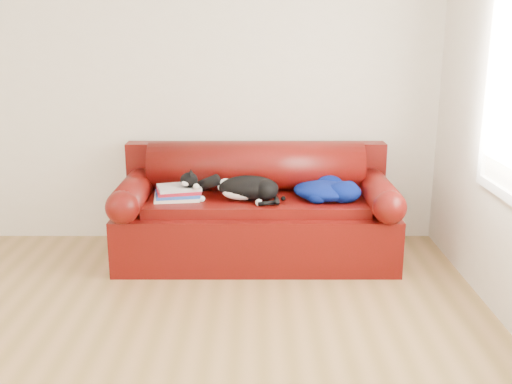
{
  "coord_description": "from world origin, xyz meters",
  "views": [
    {
      "loc": [
        0.75,
        -2.93,
        1.73
      ],
      "look_at": [
        0.75,
        1.35,
        0.57
      ],
      "focal_mm": 42.0,
      "sensor_mm": 36.0,
      "label": 1
    }
  ],
  "objects_px": {
    "book_stack": "(178,193)",
    "cat": "(247,189)",
    "blanket": "(326,190)",
    "sofa_base": "(256,229)"
  },
  "relations": [
    {
      "from": "blanket",
      "to": "sofa_base",
      "type": "bearing_deg",
      "value": 172.84
    },
    {
      "from": "sofa_base",
      "to": "blanket",
      "type": "height_order",
      "value": "blanket"
    },
    {
      "from": "sofa_base",
      "to": "cat",
      "type": "distance_m",
      "value": 0.37
    },
    {
      "from": "book_stack",
      "to": "cat",
      "type": "relative_size",
      "value": 0.6
    },
    {
      "from": "book_stack",
      "to": "cat",
      "type": "bearing_deg",
      "value": -3.82
    },
    {
      "from": "sofa_base",
      "to": "blanket",
      "type": "relative_size",
      "value": 4.01
    },
    {
      "from": "sofa_base",
      "to": "cat",
      "type": "relative_size",
      "value": 3.46
    },
    {
      "from": "cat",
      "to": "sofa_base",
      "type": "bearing_deg",
      "value": 81.14
    },
    {
      "from": "cat",
      "to": "blanket",
      "type": "bearing_deg",
      "value": 26.8
    },
    {
      "from": "cat",
      "to": "blanket",
      "type": "relative_size",
      "value": 1.16
    }
  ]
}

